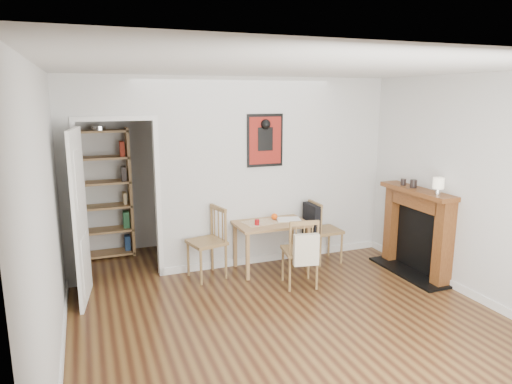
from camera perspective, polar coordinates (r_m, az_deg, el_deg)
name	(u,v)px	position (r m, az deg, el deg)	size (l,w,h in m)	color
ground	(275,305)	(5.39, 2.44, -13.92)	(5.20, 5.20, 0.00)	brown
room_shell	(244,174)	(6.22, -1.48, 2.22)	(5.20, 5.20, 5.20)	beige
dining_table	(271,228)	(6.22, 1.91, -4.54)	(0.97, 0.62, 0.66)	#A0754A
chair_left	(207,243)	(6.00, -6.20, -6.36)	(0.57, 0.57, 0.94)	olive
chair_right	(324,230)	(6.61, 8.49, -4.75)	(0.52, 0.46, 0.90)	olive
chair_front	(300,251)	(5.75, 5.53, -7.38)	(0.51, 0.56, 0.89)	olive
bookshelf	(103,195)	(7.00, -18.55, -0.33)	(0.80, 0.32, 1.90)	#A0754A
fireplace	(417,228)	(6.46, 19.52, -4.32)	(0.45, 1.25, 1.16)	brown
red_glass	(257,222)	(6.06, 0.13, -3.81)	(0.06, 0.06, 0.08)	maroon
orange_fruit	(274,216)	(6.34, 2.31, -3.07)	(0.09, 0.09, 0.09)	#FF570D
placemat	(260,222)	(6.19, 0.51, -3.83)	(0.44, 0.33, 0.00)	beige
notebook	(288,219)	(6.34, 4.08, -3.43)	(0.32, 0.24, 0.02)	white
mantel_lamp	(438,184)	(5.99, 21.84, 0.92)	(0.14, 0.14, 0.21)	silver
ceramic_jar_a	(413,184)	(6.35, 19.08, 0.98)	(0.09, 0.09, 0.11)	black
ceramic_jar_b	(403,182)	(6.48, 17.94, 1.19)	(0.07, 0.07, 0.09)	black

